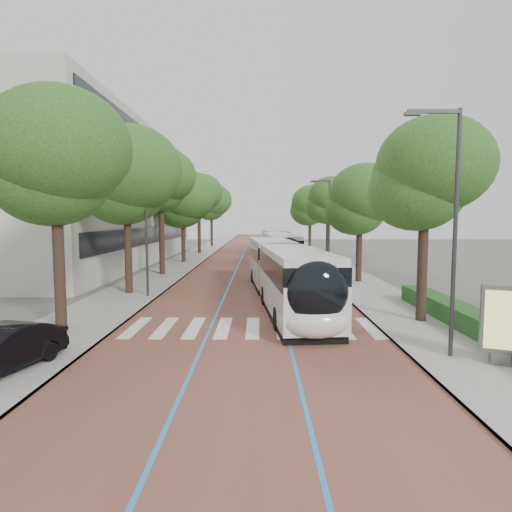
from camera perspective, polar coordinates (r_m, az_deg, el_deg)
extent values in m
plane|color=#51544C|center=(17.48, -1.15, -10.42)|extent=(160.00, 160.00, 0.00)
cube|color=brown|center=(57.04, -0.06, 0.34)|extent=(11.00, 140.00, 0.02)
cube|color=#999691|center=(57.58, -7.55, 0.39)|extent=(4.00, 140.00, 0.12)
cube|color=#999691|center=(57.46, 7.44, 0.38)|extent=(4.00, 140.00, 0.12)
cube|color=gray|center=(57.35, -5.67, 0.39)|extent=(0.20, 140.00, 0.14)
cube|color=gray|center=(57.26, 5.55, 0.38)|extent=(0.20, 140.00, 0.14)
cube|color=silver|center=(19.17, -15.75, -9.14)|extent=(0.55, 3.60, 0.01)
cube|color=silver|center=(18.87, -12.05, -9.29)|extent=(0.55, 3.60, 0.01)
cube|color=silver|center=(18.64, -8.24, -9.41)|extent=(0.55, 3.60, 0.01)
cube|color=silver|center=(18.50, -4.36, -9.48)|extent=(0.55, 3.60, 0.01)
cube|color=silver|center=(18.44, -0.43, -9.52)|extent=(0.55, 3.60, 0.01)
cube|color=silver|center=(18.46, 3.50, -9.51)|extent=(0.55, 3.60, 0.01)
cube|color=silver|center=(18.57, 7.41, -9.45)|extent=(0.55, 3.60, 0.01)
cube|color=silver|center=(18.76, 11.25, -9.36)|extent=(0.55, 3.60, 0.01)
cube|color=silver|center=(19.03, 15.00, -9.23)|extent=(0.55, 3.60, 0.01)
cube|color=#2778C4|center=(57.07, -1.67, 0.35)|extent=(0.12, 126.00, 0.01)
cube|color=#2778C4|center=(57.05, 1.54, 0.35)|extent=(0.12, 126.00, 0.01)
cube|color=#B0ADA3|center=(49.15, -23.77, 7.32)|extent=(18.00, 40.00, 14.00)
cube|color=black|center=(46.18, -13.28, 2.82)|extent=(0.12, 38.00, 1.60)
cube|color=black|center=(46.18, -13.36, 6.79)|extent=(0.12, 38.00, 1.60)
cube|color=black|center=(46.40, -13.44, 10.74)|extent=(0.12, 38.00, 1.60)
cube|color=black|center=(46.80, -13.52, 14.40)|extent=(0.12, 38.00, 1.60)
cube|color=#174418|center=(19.38, 27.14, -7.86)|extent=(1.20, 14.00, 0.80)
cylinder|color=#303032|center=(15.24, 25.01, 2.55)|extent=(0.14, 0.14, 8.00)
cube|color=#303032|center=(15.29, 22.72, 17.37)|extent=(1.70, 0.12, 0.12)
cube|color=#303032|center=(15.03, 20.12, 17.36)|extent=(0.50, 0.20, 0.10)
cylinder|color=#303032|center=(39.36, 9.69, 4.16)|extent=(0.14, 0.14, 8.00)
cube|color=#303032|center=(39.38, 8.61, 9.86)|extent=(1.70, 0.12, 0.12)
cube|color=#303032|center=(39.28, 7.59, 9.77)|extent=(0.50, 0.20, 0.10)
cylinder|color=#303032|center=(25.70, -14.42, 3.67)|extent=(0.14, 0.14, 8.00)
cylinder|color=black|center=(18.77, -24.73, -2.30)|extent=(0.44, 0.44, 4.82)
ellipsoid|color=#214817|center=(18.76, -25.22, 11.11)|extent=(5.43, 5.43, 4.62)
cylinder|color=black|center=(27.13, -16.66, 0.20)|extent=(0.44, 0.44, 4.95)
ellipsoid|color=#214817|center=(27.15, -16.91, 9.72)|extent=(6.15, 6.15, 5.23)
cylinder|color=black|center=(35.80, -12.45, 1.70)|extent=(0.44, 0.44, 5.32)
ellipsoid|color=#214817|center=(35.86, -12.60, 9.44)|extent=(5.19, 5.19, 4.42)
cylinder|color=black|center=(45.61, -9.66, 1.96)|extent=(0.44, 0.44, 4.56)
ellipsoid|color=#214817|center=(45.58, -9.73, 7.17)|extent=(6.33, 6.33, 5.38)
cylinder|color=black|center=(57.44, -7.58, 2.98)|extent=(0.44, 0.44, 5.33)
ellipsoid|color=#214817|center=(57.47, -7.63, 7.81)|extent=(5.80, 5.80, 4.93)
cylinder|color=black|center=(72.32, -5.93, 3.29)|extent=(0.44, 0.44, 5.05)
ellipsoid|color=#214817|center=(72.33, -5.96, 6.93)|extent=(6.27, 6.27, 5.33)
cylinder|color=black|center=(20.33, 21.27, -2.08)|extent=(0.44, 0.44, 4.52)
ellipsoid|color=#214817|center=(20.26, 21.64, 9.54)|extent=(4.92, 4.92, 4.18)
cylinder|color=black|center=(31.79, 13.56, 0.19)|extent=(0.44, 0.44, 4.11)
ellipsoid|color=#214817|center=(31.70, 13.70, 6.94)|extent=(5.13, 5.13, 4.36)
cylinder|color=black|center=(45.49, 9.56, 1.92)|extent=(0.44, 0.44, 4.51)
ellipsoid|color=#214817|center=(45.46, 9.64, 7.08)|extent=(4.89, 4.89, 4.15)
cylinder|color=black|center=(61.32, 7.19, 2.70)|extent=(0.44, 0.44, 4.47)
ellipsoid|color=#214817|center=(61.30, 7.23, 6.50)|extent=(5.94, 5.94, 5.05)
cylinder|color=black|center=(25.13, 3.27, -1.57)|extent=(2.37, 1.10, 2.30)
cube|color=silver|center=(20.19, 5.27, -4.67)|extent=(3.31, 9.54, 1.82)
cube|color=black|center=(20.03, 5.30, -1.46)|extent=(3.34, 9.36, 0.97)
cube|color=silver|center=(19.97, 5.31, 0.37)|extent=(3.25, 9.35, 0.31)
cube|color=black|center=(20.40, 5.25, -7.69)|extent=(3.23, 9.17, 0.35)
cube|color=silver|center=(29.45, 2.11, -1.60)|extent=(3.17, 7.93, 1.82)
cube|color=black|center=(29.34, 2.12, 0.61)|extent=(3.20, 7.78, 0.97)
cube|color=silver|center=(29.30, 2.12, 1.86)|extent=(3.11, 7.77, 0.31)
cube|color=black|center=(29.59, 2.10, -3.69)|extent=(3.09, 7.62, 0.35)
ellipsoid|color=black|center=(15.68, 8.15, -4.76)|extent=(2.44, 1.30, 2.28)
ellipsoid|color=silver|center=(15.87, 8.14, -8.85)|extent=(2.43, 1.20, 1.14)
cylinder|color=black|center=(17.96, 2.92, -8.36)|extent=(0.39, 1.02, 1.00)
cylinder|color=black|center=(18.39, 9.99, -8.11)|extent=(0.39, 1.02, 1.00)
cylinder|color=black|center=(31.09, -0.33, -2.67)|extent=(0.39, 1.02, 1.00)
cylinder|color=black|center=(31.34, 3.80, -2.62)|extent=(0.39, 1.02, 1.00)
cylinder|color=black|center=(23.17, 1.17, -5.31)|extent=(0.39, 1.02, 1.00)
cylinder|color=black|center=(23.51, 6.69, -5.20)|extent=(0.39, 1.02, 1.00)
cube|color=silver|center=(40.14, 3.22, 0.16)|extent=(3.27, 12.14, 1.82)
cube|color=black|center=(40.06, 3.23, 1.78)|extent=(3.29, 11.90, 0.97)
cube|color=silver|center=(40.03, 3.24, 2.70)|extent=(3.20, 11.89, 0.31)
cube|color=black|center=(40.25, 3.22, -1.39)|extent=(3.19, 11.65, 0.35)
ellipsoid|color=black|center=(34.30, 4.34, 0.56)|extent=(2.42, 1.25, 2.28)
ellipsoid|color=silver|center=(34.35, 4.34, -1.34)|extent=(2.41, 1.15, 1.14)
cylinder|color=black|center=(36.54, 2.10, -1.52)|extent=(0.36, 1.02, 1.00)
cylinder|color=black|center=(36.82, 5.60, -1.49)|extent=(0.36, 1.02, 1.00)
cylinder|color=black|center=(43.87, 1.19, -0.42)|extent=(0.36, 1.02, 1.00)
cylinder|color=black|center=(44.11, 4.12, -0.41)|extent=(0.36, 1.02, 1.00)
cube|color=silver|center=(53.80, 2.52, 1.39)|extent=(3.10, 12.11, 1.82)
cube|color=black|center=(53.74, 2.53, 2.60)|extent=(3.13, 11.87, 0.97)
cube|color=silver|center=(53.72, 2.53, 3.28)|extent=(3.04, 11.87, 0.31)
cube|color=black|center=(53.88, 2.52, 0.23)|extent=(3.02, 11.63, 0.35)
ellipsoid|color=black|center=(47.94, 3.13, 1.83)|extent=(2.40, 1.22, 2.28)
ellipsoid|color=silver|center=(47.97, 3.13, 0.47)|extent=(2.40, 1.12, 1.14)
cylinder|color=black|center=(50.19, 1.59, 0.26)|extent=(0.35, 1.01, 1.00)
cylinder|color=black|center=(50.40, 4.16, 0.27)|extent=(0.35, 1.01, 1.00)
cylinder|color=black|center=(57.55, 1.07, 0.87)|extent=(0.35, 1.01, 1.00)
cylinder|color=black|center=(57.73, 3.31, 0.87)|extent=(0.35, 1.01, 1.00)
cube|color=silver|center=(66.29, 2.44, 2.07)|extent=(2.92, 12.08, 1.82)
cube|color=black|center=(66.24, 2.44, 3.05)|extent=(2.95, 11.84, 0.97)
cube|color=silver|center=(66.22, 2.44, 3.61)|extent=(2.86, 11.84, 0.31)
cube|color=black|center=(66.36, 2.43, 1.13)|extent=(2.85, 11.60, 0.35)
ellipsoid|color=black|center=(60.41, 2.44, 2.49)|extent=(2.39, 1.18, 2.28)
ellipsoid|color=silver|center=(60.42, 2.44, 1.41)|extent=(2.38, 1.08, 1.14)
cylinder|color=black|center=(62.75, 1.41, 1.21)|extent=(0.33, 1.01, 1.00)
cylinder|color=black|center=(62.75, 3.47, 1.20)|extent=(0.33, 1.01, 1.00)
cylinder|color=black|center=(70.14, 1.51, 1.61)|extent=(0.33, 1.01, 1.00)
cylinder|color=black|center=(70.14, 3.36, 1.60)|extent=(0.33, 1.01, 1.00)
cube|color=silver|center=(79.78, 2.11, 2.57)|extent=(2.77, 12.05, 1.82)
cube|color=black|center=(79.74, 2.11, 3.38)|extent=(2.81, 11.81, 0.97)
cube|color=silver|center=(79.72, 2.11, 3.84)|extent=(2.72, 11.81, 0.31)
cube|color=black|center=(79.83, 2.11, 1.79)|extent=(2.71, 11.57, 0.35)
ellipsoid|color=black|center=(73.91, 2.14, 2.95)|extent=(2.37, 1.15, 2.28)
ellipsoid|color=silver|center=(73.91, 2.14, 2.06)|extent=(2.37, 1.05, 1.14)
cylinder|color=black|center=(76.22, 1.28, 1.88)|extent=(0.32, 1.01, 1.00)
cylinder|color=black|center=(76.24, 2.98, 1.88)|extent=(0.32, 1.01, 1.00)
cylinder|color=black|center=(83.61, 1.31, 2.16)|extent=(0.32, 1.01, 1.00)
cylinder|color=black|center=(83.63, 2.86, 2.15)|extent=(0.32, 1.01, 1.00)
cube|color=#59595B|center=(15.72, 29.71, -11.71)|extent=(0.67, 0.62, 0.37)
cube|color=#59595B|center=(15.42, 29.91, -7.30)|extent=(1.23, 0.70, 2.11)
cube|color=#D2BC6F|center=(15.25, 30.03, -7.43)|extent=(0.95, 0.36, 1.83)
imported|color=black|center=(14.90, -30.97, -10.69)|extent=(2.51, 4.36, 1.36)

